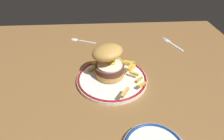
{
  "coord_description": "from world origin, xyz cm",
  "views": [
    {
      "loc": [
        1.64,
        -52.6,
        44.05
      ],
      "look_at": [
        5.05,
        1.81,
        4.6
      ],
      "focal_mm": 31.18,
      "sensor_mm": 36.0,
      "label": 1
    }
  ],
  "objects_px": {
    "dinner_plate": "(112,79)",
    "spoon": "(77,39)",
    "fork": "(172,43)",
    "burger": "(108,61)"
  },
  "relations": [
    {
      "from": "dinner_plate",
      "to": "spoon",
      "type": "relative_size",
      "value": 1.94
    },
    {
      "from": "dinner_plate",
      "to": "fork",
      "type": "xyz_separation_m",
      "value": [
        0.3,
        0.26,
        -0.01
      ]
    },
    {
      "from": "burger",
      "to": "dinner_plate",
      "type": "bearing_deg",
      "value": -62.49
    },
    {
      "from": "burger",
      "to": "spoon",
      "type": "distance_m",
      "value": 0.34
    },
    {
      "from": "dinner_plate",
      "to": "fork",
      "type": "relative_size",
      "value": 1.81
    },
    {
      "from": "fork",
      "to": "spoon",
      "type": "xyz_separation_m",
      "value": [
        -0.45,
        0.07,
        0.0
      ]
    },
    {
      "from": "dinner_plate",
      "to": "spoon",
      "type": "bearing_deg",
      "value": 114.98
    },
    {
      "from": "dinner_plate",
      "to": "spoon",
      "type": "height_order",
      "value": "dinner_plate"
    },
    {
      "from": "burger",
      "to": "fork",
      "type": "distance_m",
      "value": 0.4
    },
    {
      "from": "dinner_plate",
      "to": "spoon",
      "type": "distance_m",
      "value": 0.36
    }
  ]
}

